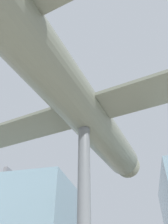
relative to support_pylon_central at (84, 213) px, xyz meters
name	(u,v)px	position (x,y,z in m)	size (l,w,h in m)	color
support_pylon_central	(84,213)	(0.00, 0.00, 0.00)	(0.52, 0.52, 7.35)	slate
suspended_airplane	(86,115)	(0.06, 0.28, 4.71)	(15.91, 14.23, 3.53)	slate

